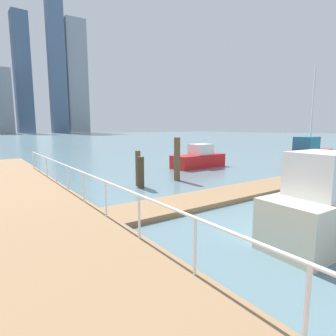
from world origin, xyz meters
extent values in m
plane|color=slate|center=(0.00, 20.00, 0.00)|extent=(300.00, 300.00, 0.00)
cube|color=#93704C|center=(3.41, 11.78, 0.09)|extent=(13.82, 2.00, 0.18)
cylinder|color=white|center=(-3.15, 5.12, 0.93)|extent=(0.06, 0.06, 1.05)
cylinder|color=white|center=(-3.15, 7.11, 0.93)|extent=(0.06, 0.06, 1.05)
cylinder|color=white|center=(-3.15, 9.11, 0.93)|extent=(0.06, 0.06, 1.05)
cylinder|color=white|center=(-3.15, 11.11, 0.93)|extent=(0.06, 0.06, 1.05)
cylinder|color=white|center=(-3.15, 13.10, 0.93)|extent=(0.06, 0.06, 1.05)
cylinder|color=white|center=(-3.15, 15.10, 0.93)|extent=(0.06, 0.06, 1.05)
cylinder|color=white|center=(-3.15, 17.10, 0.93)|extent=(0.06, 0.06, 1.05)
cylinder|color=white|center=(-3.15, 19.09, 0.93)|extent=(0.06, 0.06, 1.05)
cylinder|color=white|center=(-3.15, 21.09, 0.93)|extent=(0.06, 0.06, 1.05)
cylinder|color=white|center=(-3.15, 23.09, 0.93)|extent=(0.06, 0.06, 1.05)
cylinder|color=white|center=(-3.15, 9.11, 1.45)|extent=(0.06, 27.96, 0.06)
cylinder|color=brown|center=(0.66, 16.01, 0.92)|extent=(0.27, 0.27, 1.84)
cylinder|color=#473826|center=(0.51, 15.46, 0.79)|extent=(0.34, 0.34, 1.57)
cylinder|color=brown|center=(3.19, 16.00, 1.23)|extent=(0.36, 0.36, 2.47)
cube|color=red|center=(15.62, 14.88, 0.63)|extent=(6.04, 2.37, 1.25)
cube|color=#1E6B8C|center=(14.93, 14.80, 1.78)|extent=(2.18, 1.56, 1.07)
cylinder|color=silver|center=(15.62, 14.88, 4.49)|extent=(0.12, 0.12, 6.47)
cube|color=red|center=(7.75, 19.30, 0.49)|extent=(4.54, 1.94, 0.97)
cube|color=white|center=(8.01, 19.32, 1.37)|extent=(1.68, 1.41, 0.80)
cube|color=beige|center=(1.75, 6.92, 0.65)|extent=(4.93, 1.73, 1.29)
cube|color=white|center=(0.90, 6.95, 1.85)|extent=(1.58, 1.31, 1.11)
cube|color=#8C939E|center=(7.88, 171.48, 16.41)|extent=(9.20, 13.50, 32.82)
cube|color=slate|center=(19.07, 180.71, 32.88)|extent=(8.64, 8.99, 65.76)
cube|color=slate|center=(36.11, 173.92, 40.64)|extent=(9.17, 8.48, 81.28)
cube|color=#8C939E|center=(47.87, 177.25, 33.04)|extent=(12.44, 13.55, 66.08)
camera|label=1|loc=(-6.17, 3.67, 3.00)|focal=29.20mm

